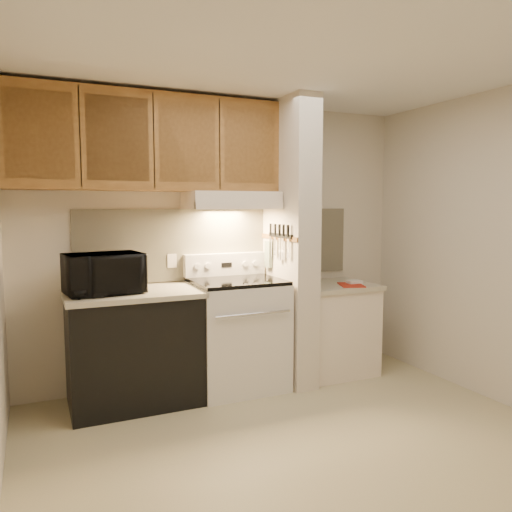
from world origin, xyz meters
TOP-DOWN VIEW (x-y plane):
  - floor at (0.00, 0.00)m, footprint 3.60×3.60m
  - ceiling at (0.00, 0.00)m, footprint 3.60×3.60m
  - wall_back at (0.00, 1.50)m, footprint 3.60×2.50m
  - wall_right at (1.80, 0.00)m, footprint 0.02×3.00m
  - backsplash at (0.00, 1.49)m, footprint 2.60×0.02m
  - range_body at (0.00, 1.16)m, footprint 0.76×0.65m
  - oven_window at (0.00, 0.84)m, footprint 0.50×0.01m
  - oven_handle at (0.00, 0.80)m, footprint 0.65×0.02m
  - cooktop at (0.00, 1.16)m, footprint 0.74×0.64m
  - range_backguard at (0.00, 1.44)m, footprint 0.76×0.08m
  - range_display at (0.00, 1.40)m, footprint 0.10×0.01m
  - range_knob_left_outer at (-0.28, 1.40)m, footprint 0.05×0.02m
  - range_knob_left_inner at (-0.18, 1.40)m, footprint 0.05×0.02m
  - range_knob_right_inner at (0.18, 1.40)m, footprint 0.05×0.02m
  - range_knob_right_outer at (0.28, 1.40)m, footprint 0.05×0.02m
  - dishwasher_front at (-0.88, 1.17)m, footprint 1.00×0.63m
  - left_countertop at (-0.88, 1.17)m, footprint 1.04×0.67m
  - spoon_rest at (-1.23, 1.03)m, footprint 0.25×0.16m
  - teal_jar at (-1.23, 1.06)m, footprint 0.12×0.12m
  - outlet at (-0.48, 1.48)m, footprint 0.08×0.01m
  - microwave at (-1.10, 1.15)m, footprint 0.61×0.45m
  - partition_pillar at (0.51, 1.15)m, footprint 0.22×0.70m
  - pillar_trim at (0.39, 1.15)m, footprint 0.01×0.70m
  - knife_strip at (0.39, 1.10)m, footprint 0.02×0.42m
  - knife_blade_a at (0.38, 0.93)m, footprint 0.01×0.03m
  - knife_handle_a at (0.38, 0.93)m, footprint 0.02×0.02m
  - knife_blade_b at (0.38, 1.03)m, footprint 0.01×0.04m
  - knife_handle_b at (0.38, 1.01)m, footprint 0.02×0.02m
  - knife_blade_c at (0.38, 1.09)m, footprint 0.01×0.04m
  - knife_handle_c at (0.38, 1.09)m, footprint 0.02×0.02m
  - knife_blade_d at (0.38, 1.18)m, footprint 0.01×0.04m
  - knife_handle_d at (0.38, 1.17)m, footprint 0.02×0.02m
  - knife_blade_e at (0.38, 1.27)m, footprint 0.01×0.04m
  - knife_handle_e at (0.38, 1.27)m, footprint 0.02×0.02m
  - oven_mitt at (0.38, 1.32)m, footprint 0.03×0.10m
  - right_cab_base at (0.97, 1.15)m, footprint 0.70×0.60m
  - right_countertop at (0.97, 1.15)m, footprint 0.74×0.64m
  - red_folder at (1.07, 1.00)m, footprint 0.29×0.33m
  - white_box at (1.14, 1.05)m, footprint 0.14×0.09m
  - range_hood at (0.00, 1.28)m, footprint 0.78×0.44m
  - hood_lip at (0.00, 1.07)m, footprint 0.78×0.04m
  - upper_cabinets at (-0.69, 1.32)m, footprint 2.18×0.33m
  - cab_door_a at (-1.51, 1.17)m, footprint 0.46×0.01m
  - cab_gap_a at (-1.23, 1.16)m, footprint 0.01×0.01m
  - cab_door_b at (-0.96, 1.17)m, footprint 0.46×0.01m
  - cab_gap_b at (-0.69, 1.16)m, footprint 0.01×0.01m
  - cab_door_c at (-0.42, 1.17)m, footprint 0.46×0.01m
  - cab_gap_c at (-0.14, 1.16)m, footprint 0.01×0.01m
  - cab_door_d at (0.13, 1.17)m, footprint 0.46×0.01m

SIDE VIEW (x-z plane):
  - floor at x=0.00m, z-range 0.00..0.00m
  - right_cab_base at x=0.97m, z-range 0.00..0.81m
  - dishwasher_front at x=-0.88m, z-range 0.00..0.87m
  - range_body at x=0.00m, z-range 0.00..0.92m
  - oven_window at x=0.00m, z-range 0.35..0.65m
  - oven_handle at x=0.00m, z-range 0.71..0.73m
  - right_countertop at x=0.97m, z-range 0.81..0.85m
  - red_folder at x=1.07m, z-range 0.85..0.86m
  - white_box at x=1.14m, z-range 0.85..0.89m
  - left_countertop at x=-0.88m, z-range 0.87..0.91m
  - spoon_rest at x=-1.23m, z-range 0.91..0.93m
  - cooktop at x=0.00m, z-range 0.92..0.95m
  - teal_jar at x=-1.23m, z-range 0.91..1.02m
  - range_backguard at x=0.00m, z-range 0.95..1.15m
  - range_display at x=0.00m, z-range 1.03..1.07m
  - range_knob_left_outer at x=-0.28m, z-range 1.03..1.07m
  - range_knob_left_inner at x=-0.18m, z-range 1.03..1.07m
  - range_knob_right_inner at x=0.18m, z-range 1.03..1.07m
  - range_knob_right_outer at x=0.28m, z-range 1.03..1.07m
  - microwave at x=-1.10m, z-range 0.91..1.22m
  - outlet at x=-0.48m, z-range 1.04..1.16m
  - oven_mitt at x=0.38m, z-range 1.02..1.26m
  - knife_blade_c at x=0.38m, z-range 1.10..1.30m
  - knife_blade_b at x=0.38m, z-range 1.12..1.30m
  - knife_blade_e at x=0.38m, z-range 1.12..1.30m
  - knife_blade_a at x=0.38m, z-range 1.14..1.30m
  - knife_blade_d at x=0.38m, z-range 1.14..1.30m
  - backsplash at x=0.00m, z-range 0.92..1.55m
  - wall_back at x=0.00m, z-range 1.24..1.26m
  - wall_right at x=1.80m, z-range 0.00..2.50m
  - partition_pillar at x=0.51m, z-range 0.00..2.50m
  - pillar_trim at x=0.39m, z-range 1.28..1.32m
  - knife_strip at x=0.39m, z-range 1.30..1.34m
  - knife_handle_a at x=0.38m, z-range 1.32..1.42m
  - knife_handle_b at x=0.38m, z-range 1.32..1.42m
  - knife_handle_c at x=0.38m, z-range 1.32..1.42m
  - knife_handle_d at x=0.38m, z-range 1.32..1.42m
  - knife_handle_e at x=0.38m, z-range 1.32..1.42m
  - hood_lip at x=0.00m, z-range 1.55..1.61m
  - range_hood at x=0.00m, z-range 1.55..1.70m
  - upper_cabinets at x=-0.69m, z-range 1.70..2.47m
  - cab_door_a at x=-1.51m, z-range 1.77..2.40m
  - cab_gap_a at x=-1.23m, z-range 1.72..2.45m
  - cab_door_b at x=-0.96m, z-range 1.77..2.40m
  - cab_gap_b at x=-0.69m, z-range 1.72..2.45m
  - cab_door_c at x=-0.42m, z-range 1.77..2.40m
  - cab_gap_c at x=-0.14m, z-range 1.72..2.45m
  - cab_door_d at x=0.13m, z-range 1.77..2.40m
  - ceiling at x=0.00m, z-range 2.50..2.50m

